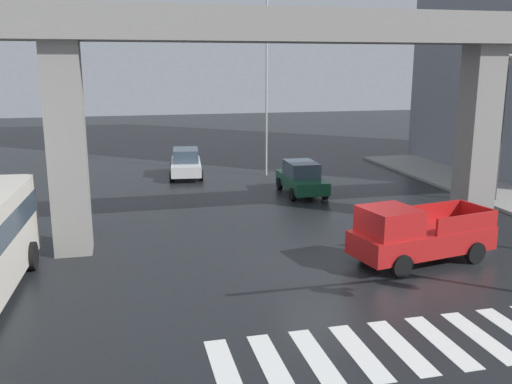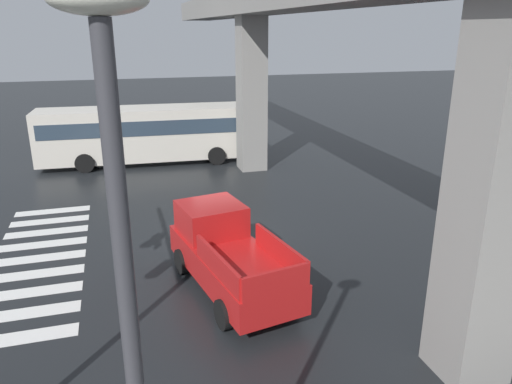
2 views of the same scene
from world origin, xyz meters
The scene contains 6 objects.
ground_plane centered at (0.00, 0.00, 0.00)m, with size 120.00×120.00×0.00m, color black.
crosswalk_stripes centered at (0.00, -6.14, 0.01)m, with size 9.35×2.80×0.01m.
elevated_overpass centered at (0.00, 3.24, 7.40)m, with size 48.10×2.11×8.75m.
pickup_truck centered at (3.33, -0.76, 0.99)m, with size 5.36×2.80×2.08m.
city_bus centered at (-11.00, -2.04, 1.72)m, with size 3.24×10.93×2.99m.
street_lamp_near_corner centered at (11.60, -3.48, 4.56)m, with size 0.44×0.70×7.24m.
Camera 2 is at (15.34, -3.44, 6.92)m, focal length 34.09 mm.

